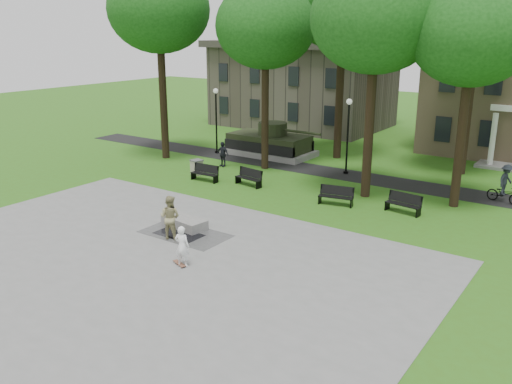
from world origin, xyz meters
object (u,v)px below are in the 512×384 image
friend_watching (170,217)px  trash_bin (197,167)px  skateboarder (182,246)px  park_bench_0 (205,172)px  cyclist (505,187)px  concrete_block (184,222)px

friend_watching → trash_bin: size_ratio=2.03×
skateboarder → park_bench_0: 12.34m
skateboarder → friend_watching: 3.05m
skateboarder → trash_bin: size_ratio=1.71×
cyclist → trash_bin: cyclist is taller
concrete_block → trash_bin: bearing=127.4°
cyclist → park_bench_0: size_ratio=1.14×
friend_watching → concrete_block: bearing=-85.8°
trash_bin → cyclist: bearing=15.9°
skateboarder → friend_watching: size_ratio=0.84×
park_bench_0 → trash_bin: size_ratio=1.89×
concrete_block → friend_watching: 1.63m
cyclist → trash_bin: 17.76m
skateboarder → cyclist: cyclist is taller
concrete_block → skateboarder: (2.85, -3.25, 0.60)m
trash_bin → park_bench_0: bearing=-30.1°
concrete_block → skateboarder: skateboarder is taller
concrete_block → cyclist: bearing=47.6°
trash_bin → friend_watching: bearing=-55.2°
cyclist → trash_bin: (-17.07, -4.88, -0.36)m
friend_watching → park_bench_0: bearing=-73.0°
skateboarder → park_bench_0: bearing=-68.8°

